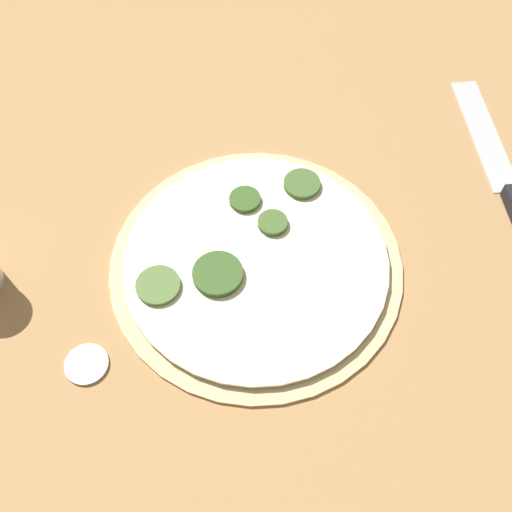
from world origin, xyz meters
name	(u,v)px	position (x,y,z in m)	size (l,w,h in m)	color
ground_plane	(256,265)	(0.00, 0.00, 0.00)	(3.00, 3.00, 0.00)	tan
pizza	(255,261)	(0.00, 0.00, 0.01)	(0.32, 0.32, 0.02)	beige
knife	(511,193)	(0.31, 0.05, 0.01)	(0.05, 0.29, 0.02)	silver
loose_cap	(86,364)	(-0.18, -0.09, 0.00)	(0.04, 0.04, 0.01)	#B2B2B7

